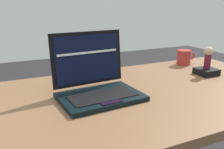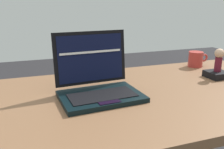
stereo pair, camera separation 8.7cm
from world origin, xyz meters
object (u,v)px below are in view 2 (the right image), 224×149
object	(u,v)px
laptop_front	(98,83)
figurine	(219,58)
figurine_stand	(217,75)
coffee_mug	(196,59)

from	to	relation	value
laptop_front	figurine	xyz separation A→B (m)	(0.60, 0.04, 0.04)
figurine_stand	figurine	size ratio (longest dim) A/B	0.86
laptop_front	coffee_mug	xyz separation A→B (m)	(0.64, 0.25, -0.01)
laptop_front	coffee_mug	world-z (taller)	laptop_front
coffee_mug	figurine_stand	bearing A→B (deg)	-100.15
figurine_stand	coffee_mug	xyz separation A→B (m)	(0.04, 0.21, 0.03)
figurine_stand	coffee_mug	world-z (taller)	coffee_mug
figurine_stand	figurine	bearing A→B (deg)	0.00
figurine	coffee_mug	bearing A→B (deg)	79.85
laptop_front	figurine_stand	distance (m)	0.60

